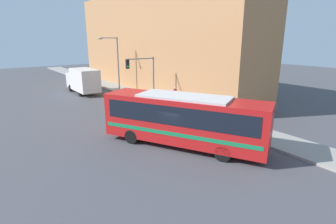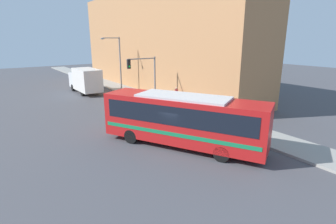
# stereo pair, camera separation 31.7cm
# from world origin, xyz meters

# --- Properties ---
(ground_plane) EXTENTS (120.00, 120.00, 0.00)m
(ground_plane) POSITION_xyz_m (0.00, 0.00, 0.00)
(ground_plane) COLOR #47474C
(sidewalk) EXTENTS (2.94, 70.00, 0.16)m
(sidewalk) POSITION_xyz_m (5.97, 20.00, 0.08)
(sidewalk) COLOR gray
(sidewalk) RESTS_ON ground_plane
(building_facade) EXTENTS (6.00, 33.98, 12.83)m
(building_facade) POSITION_xyz_m (10.44, 17.99, 6.42)
(building_facade) COLOR #B27A4C
(building_facade) RESTS_ON ground_plane
(city_bus) EXTENTS (7.07, 10.43, 3.36)m
(city_bus) POSITION_xyz_m (0.37, -0.46, 1.93)
(city_bus) COLOR red
(city_bus) RESTS_ON ground_plane
(delivery_truck) EXTENTS (2.30, 6.63, 3.14)m
(delivery_truck) POSITION_xyz_m (1.16, 20.37, 1.70)
(delivery_truck) COLOR silver
(delivery_truck) RESTS_ON ground_plane
(fire_hydrant) EXTENTS (0.27, 0.36, 0.74)m
(fire_hydrant) POSITION_xyz_m (5.10, 2.57, 0.53)
(fire_hydrant) COLOR red
(fire_hydrant) RESTS_ON sidewalk
(traffic_light_pole) EXTENTS (3.28, 0.35, 4.81)m
(traffic_light_pole) POSITION_xyz_m (4.07, 10.31, 3.50)
(traffic_light_pole) COLOR slate
(traffic_light_pole) RESTS_ON sidewalk
(parking_meter) EXTENTS (0.14, 0.14, 1.37)m
(parking_meter) POSITION_xyz_m (5.10, 8.53, 1.09)
(parking_meter) COLOR slate
(parking_meter) RESTS_ON sidewalk
(street_lamp) EXTENTS (2.57, 0.28, 6.78)m
(street_lamp) POSITION_xyz_m (5.00, 18.68, 4.23)
(street_lamp) COLOR slate
(street_lamp) RESTS_ON sidewalk
(pedestrian_near_corner) EXTENTS (0.34, 0.34, 1.76)m
(pedestrian_near_corner) POSITION_xyz_m (6.70, 8.45, 1.07)
(pedestrian_near_corner) COLOR #23283D
(pedestrian_near_corner) RESTS_ON sidewalk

